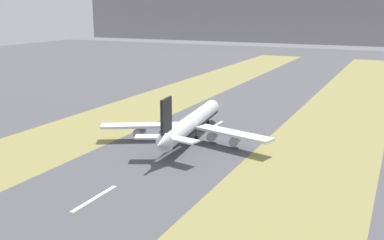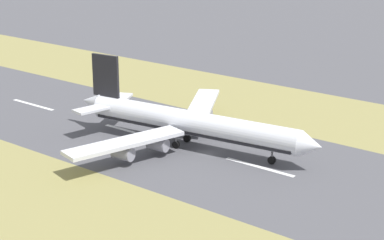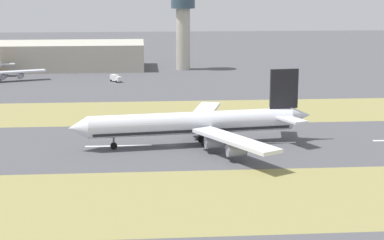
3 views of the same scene
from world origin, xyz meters
TOP-DOWN VIEW (x-y plane):
  - ground_plane at (0.00, 0.00)m, footprint 800.00×800.00m
  - grass_median_west at (-45.00, 0.00)m, footprint 40.00×600.00m
  - grass_median_east at (45.00, 0.00)m, footprint 40.00×600.00m
  - centreline_dash_near at (0.00, -65.62)m, footprint 1.20×18.00m
  - centreline_dash_mid at (0.00, -25.62)m, footprint 1.20×18.00m
  - centreline_dash_far at (0.00, 14.38)m, footprint 1.20×18.00m
  - airplane_main_jet at (-0.49, -7.51)m, footprint 63.62×67.16m
  - mountain_ridge at (0.00, 520.00)m, footprint 800.00×120.00m

SIDE VIEW (x-z plane):
  - ground_plane at x=0.00m, z-range 0.00..0.00m
  - grass_median_west at x=-45.00m, z-range 0.00..0.01m
  - grass_median_east at x=45.00m, z-range 0.00..0.01m
  - centreline_dash_near at x=0.00m, z-range 0.00..0.01m
  - centreline_dash_mid at x=0.00m, z-range 0.00..0.01m
  - centreline_dash_far at x=0.00m, z-range 0.00..0.01m
  - airplane_main_jet at x=-0.49m, z-range -4.08..16.12m
  - mountain_ridge at x=0.00m, z-range 0.00..88.69m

